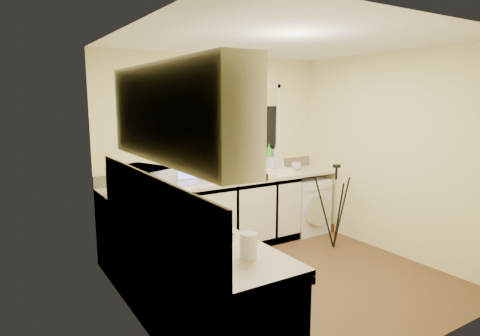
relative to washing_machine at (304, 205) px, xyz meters
The scene contains 34 objects.
floor 1.73m from the washing_machine, 137.02° to the right, with size 3.20×3.20×0.00m, color brown.
ceiling 2.66m from the washing_machine, 137.02° to the right, with size 3.20×3.20×0.00m, color white.
wall_back 1.53m from the washing_machine, 164.29° to the left, with size 3.20×3.20×0.00m, color beige.
wall_front 3.04m from the washing_machine, 115.00° to the right, with size 3.20×3.20×0.00m, color beige.
wall_left 3.17m from the washing_machine, 157.89° to the right, with size 3.00×3.00×0.00m, color beige.
wall_right 1.47m from the washing_machine, 72.49° to the right, with size 3.00×3.00×0.00m, color beige.
base_cabinet_back 1.56m from the washing_machine, behind, with size 2.55×0.60×0.86m, color silver.
base_cabinet_left 2.92m from the washing_machine, 150.21° to the right, with size 0.54×2.40×0.86m, color silver.
worktop_back 1.33m from the washing_machine, behind, with size 3.20×0.60×0.04m, color beige.
worktop_left 2.96m from the washing_machine, 150.21° to the right, with size 0.60×2.40×0.04m, color beige.
upper_cabinet 3.42m from the washing_machine, 149.10° to the right, with size 0.28×1.90×0.70m, color silver.
splashback_left 3.26m from the washing_machine, 152.79° to the right, with size 0.02×2.40×0.45m, color beige.
splashback_back 1.41m from the washing_machine, 164.80° to the left, with size 3.20×0.02×0.14m, color beige.
window_glass 1.59m from the washing_machine, 162.19° to the left, with size 1.50×0.02×1.00m, color black.
window_blind 1.88m from the washing_machine, 163.46° to the left, with size 1.50×0.02×0.25m, color tan.
windowsill 1.25m from the washing_machine, 164.99° to the left, with size 1.60×0.14×0.03m, color white.
sink 1.16m from the washing_machine, behind, with size 0.82×0.46×0.03m, color tan.
faucet 1.23m from the washing_machine, 167.60° to the left, with size 0.03×0.03×0.24m, color silver.
washing_machine is the anchor object (origin of this frame).
laptop 1.90m from the washing_machine, behind, with size 0.37×0.32×0.27m.
kettle 2.74m from the washing_machine, 154.61° to the right, with size 0.16×0.16×0.21m, color white.
dish_rack 0.74m from the washing_machine, behind, with size 0.42×0.32×0.06m, color white.
tripod 0.74m from the washing_machine, 99.44° to the right, with size 0.53×0.53×1.09m, color black, non-canonical shape.
glass_jug 3.42m from the washing_machine, 137.30° to the right, with size 0.11×0.11×0.16m, color silver.
steel_jar 3.12m from the washing_machine, 147.94° to the right, with size 0.09×0.09×0.12m, color white.
microwave 2.67m from the washing_machine, 169.42° to the right, with size 0.61×0.41×0.34m, color white.
plant_a 1.83m from the washing_machine, behind, with size 0.13×0.09×0.25m, color #999999.
plant_b 1.56m from the washing_machine, 169.64° to the left, with size 0.14×0.11×0.25m, color #999999.
plant_c 1.32m from the washing_machine, 165.38° to the left, with size 0.15×0.15×0.27m, color #999999.
plant_d 1.11m from the washing_machine, 161.45° to the left, with size 0.21×0.18×0.23m, color #999999.
soap_bottle_green 0.93m from the washing_machine, 148.20° to the left, with size 0.09×0.09×0.23m, color green.
soap_bottle_clear 0.87m from the washing_machine, 140.26° to the left, with size 0.09×0.09×0.21m, color #999999.
cup_back 0.58m from the washing_machine, 132.34° to the left, with size 0.14×0.14×0.11m, color silver.
cup_left 3.26m from the washing_machine, 140.56° to the right, with size 0.09×0.09×0.09m, color beige.
Camera 1 is at (-2.60, -3.20, 1.90)m, focal length 30.67 mm.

